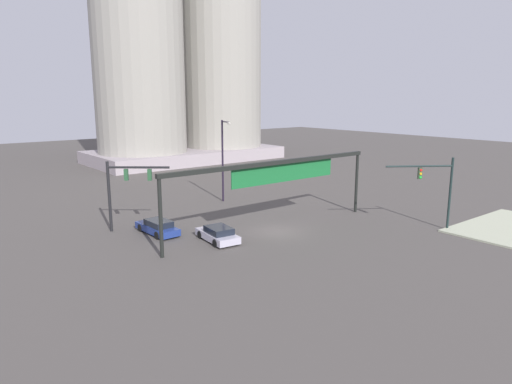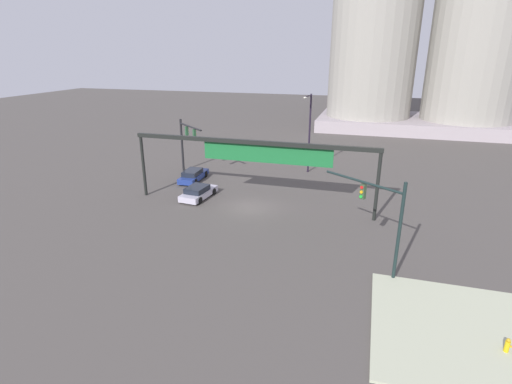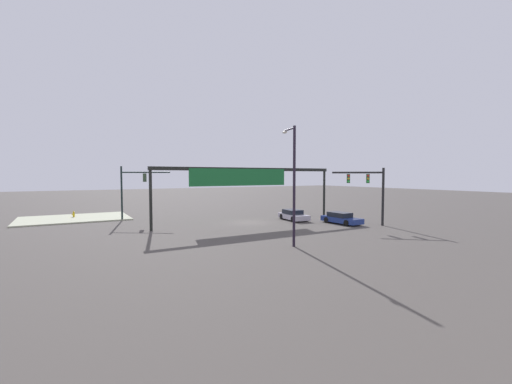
% 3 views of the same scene
% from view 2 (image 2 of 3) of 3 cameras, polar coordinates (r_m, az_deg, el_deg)
% --- Properties ---
extents(ground_plane, '(192.96, 192.96, 0.00)m').
position_cam_2_polar(ground_plane, '(34.84, -0.95, -2.34)').
color(ground_plane, '#4A4541').
extents(sidewalk_corner, '(11.80, 8.73, 0.15)m').
position_cam_2_polar(sidewalk_corner, '(23.24, 31.71, -17.70)').
color(sidewalk_corner, '#ACB094').
rests_on(sidewalk_corner, ground).
extents(traffic_signal_near_corner, '(4.82, 3.39, 6.22)m').
position_cam_2_polar(traffic_signal_near_corner, '(24.69, 17.73, -2.58)').
color(traffic_signal_near_corner, black).
rests_on(traffic_signal_near_corner, ground).
extents(traffic_signal_opposite_side, '(4.13, 3.49, 5.96)m').
position_cam_2_polar(traffic_signal_opposite_side, '(44.60, -10.08, 7.72)').
color(traffic_signal_opposite_side, black).
rests_on(traffic_signal_opposite_side, ground).
extents(streetlamp_curved_arm, '(0.66, 2.14, 8.75)m').
position_cam_2_polar(streetlamp_curved_arm, '(44.38, 7.67, 9.04)').
color(streetlamp_curved_arm, black).
rests_on(streetlamp_curved_arm, ground).
extents(overhead_sign_gantry, '(21.54, 0.43, 6.01)m').
position_cam_2_polar(overhead_sign_gantry, '(33.61, -0.06, 5.89)').
color(overhead_sign_gantry, black).
rests_on(overhead_sign_gantry, ground).
extents(sedan_car_approaching, '(2.29, 4.41, 1.21)m').
position_cam_2_polar(sedan_car_approaching, '(37.39, -8.35, -0.04)').
color(sedan_car_approaching, '#B0ABBE').
rests_on(sedan_car_approaching, ground).
extents(sedan_car_waiting_far, '(1.94, 4.69, 1.21)m').
position_cam_2_polar(sedan_car_waiting_far, '(42.64, -9.06, 2.41)').
color(sedan_car_waiting_far, navy).
rests_on(sedan_car_waiting_far, ground).
extents(fire_hydrant_on_curb, '(0.33, 0.22, 0.71)m').
position_cam_2_polar(fire_hydrant_on_curb, '(22.34, 32.56, -18.18)').
color(fire_hydrant_on_curb, gold).
rests_on(fire_hydrant_on_curb, sidewalk_corner).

